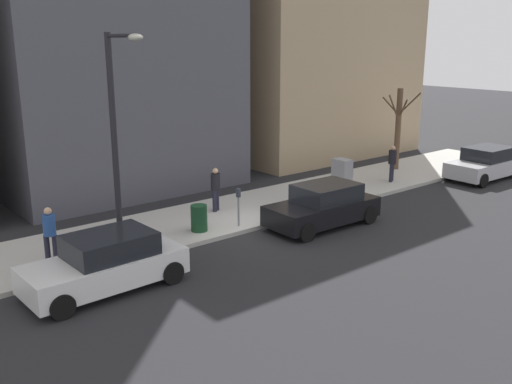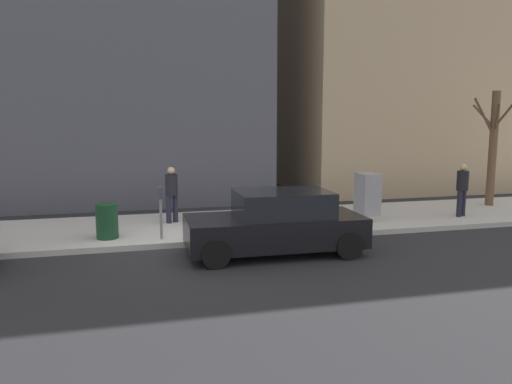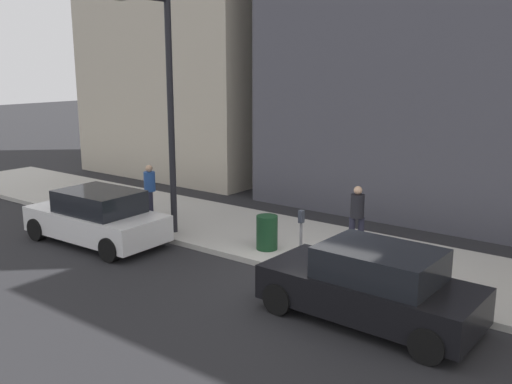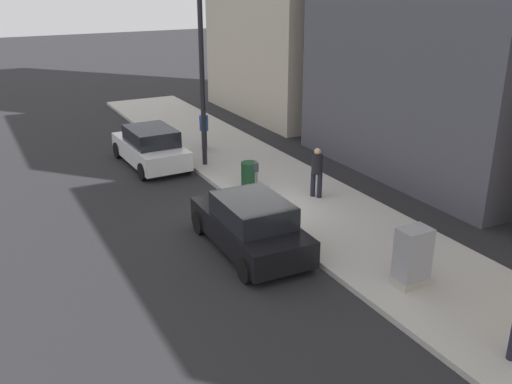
% 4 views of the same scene
% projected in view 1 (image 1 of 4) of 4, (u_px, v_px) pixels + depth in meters
% --- Properties ---
extents(ground_plane, '(120.00, 120.00, 0.00)m').
position_uv_depth(ground_plane, '(259.00, 230.00, 19.93)').
color(ground_plane, '#232326').
extents(sidewalk, '(4.00, 36.00, 0.15)m').
position_uv_depth(sidewalk, '(225.00, 215.00, 21.40)').
color(sidewalk, '#B2AFA8').
rests_on(sidewalk, ground).
extents(parked_car_silver, '(2.01, 4.24, 1.52)m').
position_uv_depth(parked_car_silver, '(486.00, 164.00, 27.08)').
color(parked_car_silver, '#B7B7BC').
rests_on(parked_car_silver, ground).
extents(parked_car_black, '(2.00, 4.24, 1.52)m').
position_uv_depth(parked_car_black, '(323.00, 206.00, 20.20)').
color(parked_car_black, black).
rests_on(parked_car_black, ground).
extents(parked_car_white, '(2.03, 4.25, 1.52)m').
position_uv_depth(parked_car_white, '(106.00, 263.00, 15.05)').
color(parked_car_white, white).
rests_on(parked_car_white, ground).
extents(parking_meter, '(0.14, 0.10, 1.35)m').
position_uv_depth(parking_meter, '(238.00, 203.00, 19.68)').
color(parking_meter, slate).
rests_on(parking_meter, sidewalk).
extents(utility_box, '(0.83, 0.61, 1.43)m').
position_uv_depth(utility_box, '(342.00, 176.00, 24.16)').
color(utility_box, '#A8A399').
rests_on(utility_box, sidewalk).
extents(streetlamp, '(1.97, 0.32, 6.50)m').
position_uv_depth(streetlamp, '(118.00, 129.00, 16.06)').
color(streetlamp, black).
rests_on(streetlamp, sidewalk).
extents(bare_tree, '(2.08, 1.07, 4.00)m').
position_uv_depth(bare_tree, '(398.00, 127.00, 28.07)').
color(bare_tree, brown).
rests_on(bare_tree, sidewalk).
extents(trash_bin, '(0.56, 0.56, 0.90)m').
position_uv_depth(trash_bin, '(199.00, 218.00, 19.29)').
color(trash_bin, '#14381E').
rests_on(trash_bin, sidewalk).
extents(pedestrian_near_meter, '(0.36, 0.38, 1.66)m').
position_uv_depth(pedestrian_near_meter, '(392.00, 161.00, 25.90)').
color(pedestrian_near_meter, '#1E1E2D').
rests_on(pedestrian_near_meter, sidewalk).
extents(pedestrian_midblock, '(0.36, 0.36, 1.66)m').
position_uv_depth(pedestrian_midblock, '(216.00, 187.00, 21.42)').
color(pedestrian_midblock, '#1E1E2D').
rests_on(pedestrian_midblock, sidewalk).
extents(pedestrian_far_corner, '(0.36, 0.36, 1.66)m').
position_uv_depth(pedestrian_far_corner, '(50.00, 231.00, 16.46)').
color(pedestrian_far_corner, '#1E1E2D').
rests_on(pedestrian_far_corner, sidewalk).
extents(office_tower_left, '(11.30, 11.30, 15.80)m').
position_uv_depth(office_tower_left, '(288.00, 14.00, 33.27)').
color(office_tower_left, tan).
rests_on(office_tower_left, ground).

